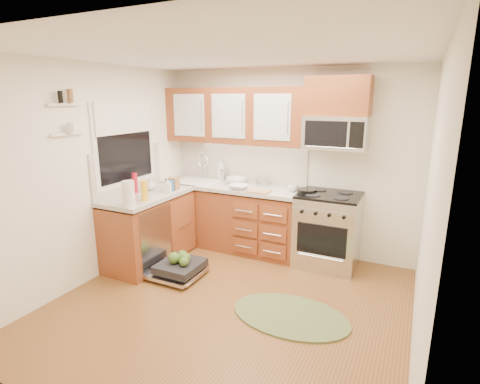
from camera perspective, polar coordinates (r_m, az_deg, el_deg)
The scene contains 38 objects.
floor at distance 4.12m, azimuth -1.67°, elevation -16.79°, with size 3.50×3.50×0.00m, color brown.
ceiling at distance 3.55m, azimuth -1.98°, elevation 20.37°, with size 3.50×3.50×0.00m, color white.
wall_back at distance 5.21m, azimuth 7.18°, elevation 4.51°, with size 3.50×0.04×2.50m, color white.
wall_front at distance 2.31m, azimuth -22.67°, elevation -9.08°, with size 3.50×0.04×2.50m, color white.
wall_left at distance 4.69m, azimuth -21.13°, elevation 2.57°, with size 0.04×3.50×2.50m, color white.
wall_right at distance 3.24m, azimuth 26.80°, elevation -2.92°, with size 0.04×3.50×2.50m, color white.
base_cabinet_back at distance 5.42m, azimuth -1.42°, elevation -4.00°, with size 2.05×0.60×0.85m, color brown.
base_cabinet_left at distance 5.07m, azimuth -13.64°, elevation -5.72°, with size 0.60×1.25×0.85m, color brown.
countertop_back at distance 5.28m, azimuth -1.50°, elevation 0.87°, with size 2.07×0.64×0.05m, color #B2ACA3.
countertop_left at distance 4.93m, azimuth -13.87°, elevation -0.53°, with size 0.64×1.27×0.05m, color #B2ACA3.
backsplash_back at distance 5.48m, azimuth -0.10°, elevation 4.67°, with size 2.05×0.02×0.57m, color beige.
backsplash_left at distance 5.05m, azimuth -16.66°, elevation 3.25°, with size 0.02×1.25×0.57m, color beige.
upper_cabinets at distance 5.26m, azimuth -0.88°, elevation 11.56°, with size 2.05×0.35×0.75m, color brown, non-canonical shape.
cabinet_over_mw at distance 4.79m, azimuth 14.75°, elevation 13.95°, with size 0.76×0.35×0.47m, color brown.
range at distance 4.93m, azimuth 13.20°, elevation -5.64°, with size 0.76×0.64×0.95m, color silver, non-canonical shape.
microwave at distance 4.79m, azimuth 14.36°, elevation 8.76°, with size 0.76×0.38×0.40m, color silver, non-canonical shape.
sink at distance 5.54m, azimuth -6.41°, elevation 0.36°, with size 0.62×0.50×0.26m, color white, non-canonical shape.
dishwasher at distance 4.70m, azimuth -9.47°, elevation -11.46°, with size 0.70×0.60×0.20m, color silver, non-canonical shape.
window at distance 4.98m, azimuth -17.13°, elevation 7.03°, with size 0.03×1.05×1.05m, color white, non-canonical shape.
window_blind at distance 4.94m, azimuth -17.20°, elevation 10.82°, with size 0.02×0.96×0.40m, color white.
shelf_upper at distance 4.36m, azimuth -25.20°, elevation 11.99°, with size 0.04×0.40×0.03m, color white.
shelf_lower at distance 4.37m, azimuth -24.79°, elevation 8.08°, with size 0.04×0.40×0.03m, color white.
rug at distance 3.96m, azimuth 7.68°, elevation -18.16°, with size 1.19×0.77×0.02m, color olive, non-canonical shape.
skillet at distance 4.81m, azimuth 10.15°, elevation 0.19°, with size 0.25×0.25×0.05m, color black.
stock_pot at distance 5.20m, azimuth 3.41°, elevation 1.57°, with size 0.19×0.19×0.11m, color silver.
cutting_board at distance 4.86m, azimuth 2.86°, elevation 0.10°, with size 0.29×0.19×0.02m, color #AE7B4F.
canister at distance 5.54m, azimuth -2.55°, elevation 2.71°, with size 0.11×0.11×0.18m, color silver.
paper_towel_roll at distance 4.37m, azimuth -16.60°, elevation -0.27°, with size 0.14×0.14×0.29m, color white.
mustard_bottle at distance 4.57m, azimuth -14.37°, elevation 0.17°, with size 0.08×0.08×0.24m, color yellow.
red_bottle at distance 4.99m, azimuth -15.71°, elevation 1.35°, with size 0.07×0.07×0.26m, color #B00E23.
wooden_box at distance 5.07m, azimuth -10.25°, elevation 1.28°, with size 0.16×0.11×0.16m, color brown.
blue_carton at distance 4.96m, azimuth -10.62°, elevation 0.91°, with size 0.09×0.06×0.15m, color #2460AB.
bowl_a at distance 5.00m, azimuth -0.20°, elevation 0.77°, with size 0.25×0.25×0.06m, color #999999.
bowl_b at distance 5.29m, azimuth -0.58°, elevation 1.70°, with size 0.30×0.30×0.09m, color #999999.
cup at distance 4.92m, azimuth 8.12°, elevation 0.65°, with size 0.13×0.13×0.10m, color #999999.
soap_bottle_a at distance 5.58m, azimuth -2.89°, elevation 3.56°, with size 0.13×0.13×0.33m, color #999999.
soap_bottle_b at distance 4.91m, azimuth -11.01°, elevation 1.07°, with size 0.09×0.09×0.20m, color #999999.
soap_bottle_c at distance 5.08m, azimuth -13.49°, elevation 1.18°, with size 0.13×0.13×0.17m, color #999999.
Camera 1 is at (1.64, -3.12, 2.12)m, focal length 28.00 mm.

